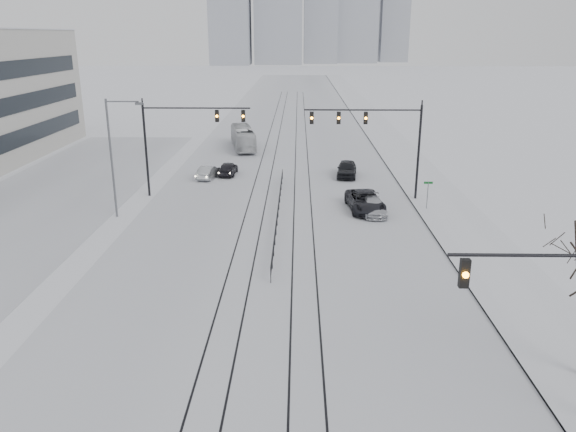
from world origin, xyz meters
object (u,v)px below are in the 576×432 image
(sedan_sb_outer, at_px, (208,172))
(sedan_nb_right, at_px, (373,207))
(sedan_nb_far, at_px, (347,169))
(box_truck, at_px, (243,138))
(sedan_sb_inner, at_px, (228,169))
(sedan_nb_front, at_px, (365,201))
(traffic_mast_near, at_px, (574,312))

(sedan_sb_outer, bearing_deg, sedan_nb_right, 152.74)
(sedan_nb_right, xyz_separation_m, sedan_nb_far, (-1.08, 12.18, 0.16))
(sedan_nb_right, xyz_separation_m, box_truck, (-12.68, 26.27, 0.72))
(sedan_sb_inner, height_order, sedan_nb_far, sedan_nb_far)
(sedan_sb_outer, distance_m, sedan_nb_far, 13.64)
(sedan_sb_inner, distance_m, sedan_nb_front, 17.05)
(sedan_nb_front, bearing_deg, sedan_sb_inner, 131.31)
(sedan_sb_outer, xyz_separation_m, sedan_nb_right, (14.69, -11.22, 0.00))
(traffic_mast_near, distance_m, sedan_sb_outer, 40.66)
(sedan_sb_outer, bearing_deg, sedan_nb_far, -165.86)
(traffic_mast_near, xyz_separation_m, sedan_sb_outer, (-18.07, 36.21, -3.94))
(sedan_sb_outer, distance_m, sedan_nb_front, 17.49)
(traffic_mast_near, relative_size, sedan_sb_inner, 1.81)
(sedan_sb_inner, distance_m, sedan_sb_outer, 2.31)
(traffic_mast_near, distance_m, sedan_nb_front, 26.50)
(traffic_mast_near, xyz_separation_m, sedan_nb_right, (-3.38, 24.99, -3.94))
(sedan_nb_front, xyz_separation_m, sedan_nb_right, (0.55, -0.93, -0.15))
(sedan_nb_front, distance_m, sedan_nb_right, 1.09)
(box_truck, bearing_deg, sedan_nb_front, 104.69)
(sedan_sb_outer, distance_m, box_truck, 15.20)
(sedan_nb_front, bearing_deg, sedan_nb_right, -64.83)
(traffic_mast_near, height_order, sedan_nb_right, traffic_mast_near)
(sedan_nb_front, relative_size, sedan_nb_right, 1.29)
(traffic_mast_near, bearing_deg, sedan_nb_right, 97.70)
(traffic_mast_near, bearing_deg, sedan_nb_far, 96.84)
(sedan_nb_right, bearing_deg, sedan_sb_outer, 140.78)
(sedan_sb_outer, distance_m, sedan_nb_right, 18.48)
(sedan_nb_far, bearing_deg, box_truck, 136.16)
(sedan_nb_far, bearing_deg, sedan_nb_front, -80.57)
(sedan_sb_outer, bearing_deg, box_truck, -87.48)
(sedan_sb_inner, bearing_deg, sedan_nb_far, -179.18)
(traffic_mast_near, relative_size, sedan_nb_right, 1.64)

